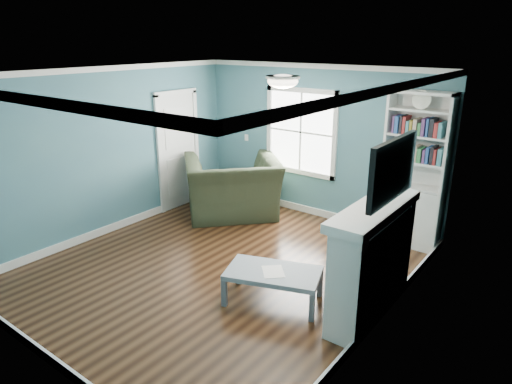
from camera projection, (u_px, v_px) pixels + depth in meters
The scene contains 13 objects.
floor at pixel (221, 267), 6.29m from camera, with size 5.00×5.00×0.00m, color black.
room_walls at pixel (218, 155), 5.78m from camera, with size 5.00×5.00×5.00m.
trim at pixel (219, 181), 5.89m from camera, with size 4.50×5.00×2.60m.
window at pixel (301, 132), 7.87m from camera, with size 1.40×0.06×1.50m.
bookshelf at pixel (413, 186), 6.72m from camera, with size 0.90×0.35×2.31m.
fireplace at pixel (373, 263), 5.05m from camera, with size 0.44×1.58×1.30m.
tv at pixel (393, 170), 4.63m from camera, with size 0.06×1.10×0.65m, color black.
door at pixel (178, 149), 8.27m from camera, with size 0.12×0.98×2.17m.
ceiling_fixture at pixel (283, 80), 5.03m from camera, with size 0.38×0.38×0.15m.
light_switch at pixel (246, 138), 8.64m from camera, with size 0.08×0.01×0.12m, color white.
recliner at pixel (232, 178), 7.92m from camera, with size 1.58×1.03×1.38m, color black.
coffee_table at pixel (273, 275), 5.37m from camera, with size 1.23×0.94×0.40m.
paper_sheet at pixel (273, 271), 5.34m from camera, with size 0.24×0.31×0.00m, color white.
Camera 1 is at (3.77, -4.19, 3.00)m, focal length 32.00 mm.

